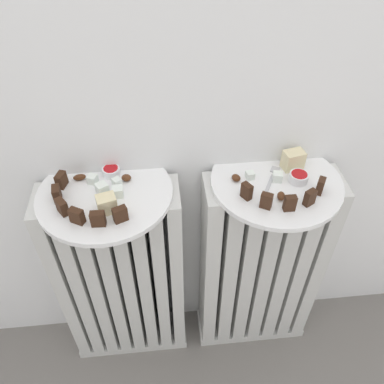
{
  "coord_description": "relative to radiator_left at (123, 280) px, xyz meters",
  "views": [
    {
      "loc": [
        -0.07,
        -0.39,
        1.28
      ],
      "look_at": [
        0.0,
        0.28,
        0.65
      ],
      "focal_mm": 36.6,
      "sensor_mm": 36.0,
      "label": 1
    }
  ],
  "objects": [
    {
      "name": "radiator_left",
      "position": [
        0.0,
        0.0,
        0.0
      ],
      "size": [
        0.35,
        0.12,
        0.66
      ],
      "color": "silver",
      "rests_on": "ground_plane"
    },
    {
      "name": "radiator_right",
      "position": [
        0.4,
        0.0,
        0.0
      ],
      "size": [
        0.35,
        0.12,
        0.66
      ],
      "color": "silver",
      "rests_on": "ground_plane"
    },
    {
      "name": "plate_left",
      "position": [
        0.0,
        0.0,
        0.34
      ],
      "size": [
        0.31,
        0.31,
        0.01
      ],
      "primitive_type": "cylinder",
      "color": "white",
      "rests_on": "radiator_left"
    },
    {
      "name": "plate_right",
      "position": [
        0.4,
        0.0,
        0.34
      ],
      "size": [
        0.31,
        0.31,
        0.01
      ],
      "primitive_type": "cylinder",
      "color": "white",
      "rests_on": "radiator_right"
    },
    {
      "name": "dark_cake_slice_left_0",
      "position": [
        -0.1,
        0.03,
        0.37
      ],
      "size": [
        0.02,
        0.03,
        0.04
      ],
      "primitive_type": "cube",
      "rotation": [
        0.0,
        0.0,
        -1.87
      ],
      "color": "#382114",
      "rests_on": "plate_left"
    },
    {
      "name": "dark_cake_slice_left_1",
      "position": [
        -0.1,
        -0.02,
        0.37
      ],
      "size": [
        0.02,
        0.03,
        0.04
      ],
      "primitive_type": "cube",
      "rotation": [
        0.0,
        0.0,
        -1.41
      ],
      "color": "#382114",
      "rests_on": "plate_left"
    },
    {
      "name": "dark_cake_slice_left_2",
      "position": [
        -0.08,
        -0.06,
        0.37
      ],
      "size": [
        0.03,
        0.03,
        0.04
      ],
      "primitive_type": "cube",
      "rotation": [
        0.0,
        0.0,
        -0.96
      ],
      "color": "#382114",
      "rests_on": "plate_left"
    },
    {
      "name": "dark_cake_slice_left_3",
      "position": [
        -0.05,
        -0.09,
        0.37
      ],
      "size": [
        0.03,
        0.03,
        0.04
      ],
      "primitive_type": "cube",
      "rotation": [
        0.0,
        0.0,
        -0.5
      ],
      "color": "#382114",
      "rests_on": "plate_left"
    },
    {
      "name": "dark_cake_slice_left_4",
      "position": [
        -0.0,
        -0.1,
        0.37
      ],
      "size": [
        0.03,
        0.02,
        0.04
      ],
      "primitive_type": "cube",
      "rotation": [
        0.0,
        0.0,
        -0.05
      ],
      "color": "#382114",
      "rests_on": "plate_left"
    },
    {
      "name": "dark_cake_slice_left_5",
      "position": [
        0.04,
        -0.09,
        0.37
      ],
      "size": [
        0.03,
        0.03,
        0.04
      ],
      "primitive_type": "cube",
      "rotation": [
        0.0,
        0.0,
        0.41
      ],
      "color": "#382114",
      "rests_on": "plate_left"
    },
    {
      "name": "marble_cake_slice_left_0",
      "position": [
        0.01,
        -0.06,
        0.37
      ],
      "size": [
        0.05,
        0.04,
        0.04
      ],
      "primitive_type": "cube",
      "rotation": [
        0.0,
        0.0,
        0.27
      ],
      "color": "beige",
      "rests_on": "plate_left"
    },
    {
      "name": "turkish_delight_left_0",
      "position": [
        -0.03,
        0.03,
        0.36
      ],
      "size": [
        0.03,
        0.03,
        0.02
      ],
      "primitive_type": "cube",
      "rotation": [
        0.0,
        0.0,
        1.2
      ],
      "color": "white",
      "rests_on": "plate_left"
    },
    {
      "name": "turkish_delight_left_1",
      "position": [
        0.03,
        0.02,
        0.36
      ],
      "size": [
        0.03,
        0.03,
        0.02
      ],
      "primitive_type": "cube",
      "rotation": [
        0.0,
        0.0,
        0.58
      ],
      "color": "white",
      "rests_on": "plate_left"
    },
    {
      "name": "turkish_delight_left_2",
      "position": [
        -0.0,
        -0.0,
        0.36
      ],
      "size": [
        0.03,
        0.03,
        0.02
      ],
      "primitive_type": "cube",
      "rotation": [
        0.0,
        0.0,
        0.54
      ],
      "color": "white",
      "rests_on": "plate_left"
    },
    {
      "name": "turkish_delight_left_3",
      "position": [
        0.03,
        -0.02,
        0.36
      ],
      "size": [
        0.02,
        0.02,
        0.02
      ],
      "primitive_type": "cube",
      "rotation": [
        0.0,
        0.0,
        0.05
      ],
      "color": "white",
      "rests_on": "plate_left"
    },
    {
      "name": "medjool_date_left_0",
      "position": [
        -0.06,
        0.05,
        0.35
      ],
      "size": [
        0.03,
        0.02,
        0.01
      ],
      "primitive_type": "ellipsoid",
      "rotation": [
        0.0,
        0.0,
        0.17
      ],
      "color": "#4C2814",
      "rests_on": "plate_left"
    },
    {
      "name": "medjool_date_left_1",
      "position": [
        0.05,
        0.03,
        0.36
      ],
      "size": [
        0.03,
        0.02,
        0.02
      ],
      "primitive_type": "ellipsoid",
      "rotation": [
        0.0,
        0.0,
        2.94
      ],
      "color": "#4C2814",
      "rests_on": "plate_left"
    },
    {
      "name": "jam_bowl_left",
      "position": [
        0.01,
        0.06,
        0.36
      ],
      "size": [
        0.04,
        0.04,
        0.02
      ],
      "color": "white",
      "rests_on": "plate_left"
    },
    {
      "name": "dark_cake_slice_right_0",
      "position": [
        0.32,
        -0.05,
        0.37
      ],
      "size": [
        0.03,
        0.03,
        0.04
      ],
      "primitive_type": "cube",
      "rotation": [
        0.0,
        0.0,
        -1.02
      ],
      "color": "#382114",
      "rests_on": "plate_right"
    },
    {
      "name": "dark_cake_slice_right_1",
      "position": [
        0.35,
        -0.09,
        0.37
      ],
      "size": [
        0.03,
        0.02,
        0.04
      ],
      "primitive_type": "cube",
      "rotation": [
        0.0,
        0.0,
        -0.51
      ],
      "color": "#382114",
      "rests_on": "plate_right"
    },
    {
      "name": "dark_cake_slice_right_2",
      "position": [
        0.4,
        -0.1,
        0.37
      ],
      "size": [
        0.02,
        0.01,
        0.04
      ],
      "primitive_type": "cube",
      "rotation": [
        0.0,
        0.0,
        0.0
      ],
      "color": "#382114",
      "rests_on": "plate_right"
    },
    {
      "name": "dark_cake_slice_right_3",
      "position": [
        0.45,
        -0.09,
        0.37
      ],
      "size": [
        0.03,
        0.02,
        0.04
      ],
      "primitive_type": "cube",
      "rotation": [
        0.0,
        0.0,
        0.51
      ],
      "color": "#382114",
      "rests_on": "plate_right"
    },
    {
      "name": "dark_cake_slice_right_4",
      "position": [
        0.48,
        -0.05,
        0.37
      ],
      "size": [
        0.03,
        0.03,
        0.04
      ],
      "primitive_type": "cube",
      "rotation": [
        0.0,
        0.0,
        1.02
      ],
      "color": "#382114",
      "rests_on": "plate_right"
    },
    {
      "name": "marble_cake_slice_right_0",
      "position": [
        0.45,
        0.04,
        0.37
      ],
      "size": [
        0.05,
        0.04,
        0.05
      ],
      "primitive_type": "cube",
      "rotation": [
        0.0,
        0.0,
        0.21
      ],
      "color": "beige",
      "rests_on": "plate_right"
    },
    {
      "name": "turkish_delight_right_0",
      "position": [
        0.34,
        0.01,
        0.36
      ],
      "size": [
        0.02,
        0.02,
        0.02
      ],
      "primitive_type": "cube",
      "rotation": [
        0.0,
        0.0,
        0.13
      ],
      "color": "white",
      "rests_on": "plate_right"
    },
    {
      "name": "turkish_delight_right_1",
      "position": [
        0.4,
        -0.0,
        0.36
      ],
      "size": [
        0.03,
        0.03,
        0.02
      ],
      "primitive_type": "cube",
      "rotation": [
        0.0,
        0.0,
        1.33
      ],
      "color": "white",
      "rests_on": "plate_right"
    },
    {
      "name": "medjool_date_right_0",
      "position": [
        0.3,
        0.01,
        0.36
      ],
      "size": [
        0.03,
        0.03,
        0.02
      ],
      "primitive_type": "ellipsoid",
      "rotation": [
        0.0,
        0.0,
        2.18
      ],
      "color": "#4C2814",
      "rests_on": "plate_right"
    },
    {
      "name": "medjool_date_right_1",
      "position": [
        0.39,
        -0.06,
        0.36
      ],
      "size": [
        0.02,
        0.03,
        0.02
      ],
      "primitive_type": "ellipsoid",
      "rotation": [
        0.0,
        0.0,
        1.32
      ],
      "color": "#4C2814",
      "rests_on": "plate_right"
    },
    {
      "name": "jam_bowl_right",
      "position": [
        0.45,
        -0.01,
        0.36
      ],
      "size": [
        0.04,
        0.04,
        0.02
      ],
      "color": "white",
      "rests_on": "plate_right"
    },
    {
      "name": "fork",
      "position": [
        0.39,
        0.01,
        0.35
      ],
      "size": [
        0.06,
        0.09,
        0.0
      ],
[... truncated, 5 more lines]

